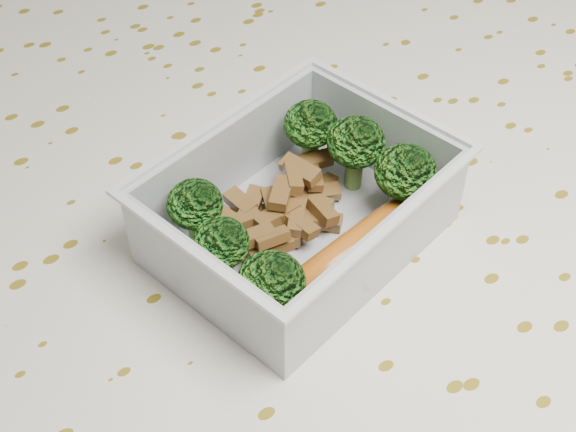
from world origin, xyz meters
TOP-DOWN VIEW (x-y plane):
  - dining_table at (0.00, 0.00)m, footprint 1.40×0.90m
  - tablecloth at (0.00, 0.00)m, footprint 1.46×0.96m
  - lunch_container at (0.01, 0.01)m, footprint 0.19×0.16m
  - broccoli_florets at (0.01, 0.00)m, footprint 0.15×0.12m
  - meat_pile at (0.01, 0.02)m, footprint 0.11×0.06m
  - sausage at (0.02, -0.03)m, footprint 0.14×0.04m

SIDE VIEW (x-z plane):
  - dining_table at x=0.00m, z-range 0.29..1.04m
  - tablecloth at x=0.00m, z-range 0.62..0.81m
  - sausage at x=0.02m, z-range 0.76..0.78m
  - meat_pile at x=0.01m, z-range 0.76..0.79m
  - lunch_container at x=0.01m, z-range 0.75..0.80m
  - broccoli_florets at x=0.01m, z-range 0.77..0.82m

